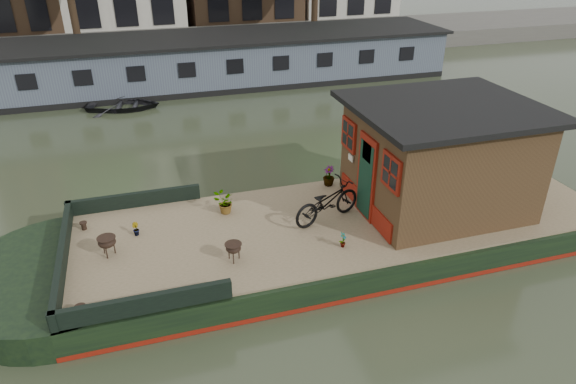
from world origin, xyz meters
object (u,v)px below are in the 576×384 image
object	(u,v)px
bicycle	(327,202)
brazier_front	(234,252)
cabin	(439,156)
brazier_rear	(108,246)
dinghy	(123,102)
potted_plant_a	(343,240)

from	to	relation	value
bicycle	brazier_front	size ratio (longest dim) A/B	4.48
cabin	brazier_rear	bearing A→B (deg)	179.70
bicycle	dinghy	distance (m)	12.11
potted_plant_a	cabin	bearing A→B (deg)	21.39
potted_plant_a	brazier_rear	bearing A→B (deg)	166.41
brazier_front	cabin	bearing A→B (deg)	9.98
cabin	bicycle	bearing A→B (deg)	178.78
bicycle	brazier_rear	distance (m)	4.63
brazier_rear	potted_plant_a	bearing A→B (deg)	-13.59
potted_plant_a	brazier_front	distance (m)	2.22
brazier_front	brazier_rear	xyz separation A→B (m)	(-2.34, 0.91, 0.02)
bicycle	potted_plant_a	distance (m)	1.16
cabin	brazier_front	xyz separation A→B (m)	(-4.93, -0.87, -1.04)
cabin	potted_plant_a	world-z (taller)	cabin
cabin	brazier_front	world-z (taller)	cabin
bicycle	potted_plant_a	bearing A→B (deg)	157.38
cabin	potted_plant_a	distance (m)	3.10
potted_plant_a	dinghy	bearing A→B (deg)	108.38
brazier_rear	dinghy	xyz separation A→B (m)	(0.42, 11.34, -0.57)
potted_plant_a	brazier_rear	world-z (taller)	brazier_rear
potted_plant_a	brazier_rear	size ratio (longest dim) A/B	0.83
bicycle	dinghy	xyz separation A→B (m)	(-4.21, 11.32, -0.81)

